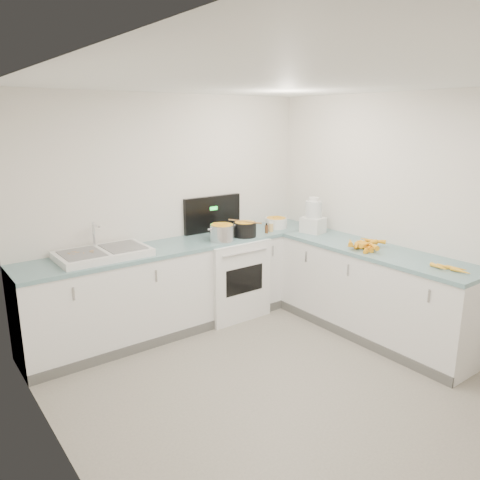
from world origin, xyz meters
TOP-DOWN VIEW (x-y plane):
  - floor at (0.00, 0.00)m, footprint 3.50×4.00m
  - ceiling at (0.00, 0.00)m, footprint 3.50×4.00m
  - wall_back at (0.00, 2.00)m, footprint 3.50×0.00m
  - wall_left at (-1.75, 0.00)m, footprint 0.00×4.00m
  - wall_right at (1.75, 0.00)m, footprint 0.00×4.00m
  - counter_back at (0.00, 1.70)m, footprint 3.50×0.62m
  - counter_right at (1.45, 0.30)m, footprint 0.62×2.20m
  - stove at (0.55, 1.69)m, footprint 0.76×0.65m
  - sink at (-0.90, 1.70)m, footprint 0.86×0.52m
  - steel_pot at (0.38, 1.54)m, footprint 0.33×0.33m
  - black_pot at (0.70, 1.54)m, footprint 0.31×0.31m
  - wooden_spoon at (0.70, 1.54)m, footprint 0.19×0.39m
  - mixing_bowl at (1.27, 1.66)m, footprint 0.35×0.35m
  - extract_bottle at (1.00, 1.51)m, footprint 0.04×0.04m
  - spice_jar at (1.09, 1.55)m, footprint 0.06×0.06m
  - food_processor at (1.45, 1.21)m, footprint 0.25×0.28m
  - carrot_pile at (1.37, 0.38)m, footprint 0.45×0.43m
  - peeled_carrots at (1.40, -0.53)m, footprint 0.17×0.36m
  - peelings at (-1.09, 1.69)m, footprint 0.24×0.20m

SIDE VIEW (x-z plane):
  - floor at x=0.00m, z-range 0.00..0.00m
  - counter_back at x=0.00m, z-range 0.00..0.94m
  - counter_right at x=1.45m, z-range 0.00..0.94m
  - stove at x=0.55m, z-range -0.21..1.15m
  - peeled_carrots at x=1.40m, z-range 0.94..0.98m
  - sink at x=-0.90m, z-range 0.82..1.13m
  - carrot_pile at x=1.37m, z-range 0.93..1.03m
  - extract_bottle at x=1.00m, z-range 0.94..1.04m
  - spice_jar at x=1.09m, z-range 0.94..1.04m
  - mixing_bowl at x=1.27m, z-range 0.94..1.06m
  - black_pot at x=0.70m, z-range 0.92..1.10m
  - peelings at x=-1.09m, z-range 1.01..1.02m
  - steel_pot at x=0.38m, z-range 0.92..1.12m
  - wooden_spoon at x=0.70m, z-range 1.11..1.12m
  - food_processor at x=1.45m, z-range 0.91..1.33m
  - wall_back at x=0.00m, z-range 0.00..2.50m
  - wall_left at x=-1.75m, z-range 0.00..2.50m
  - wall_right at x=1.75m, z-range 0.00..2.50m
  - ceiling at x=0.00m, z-range 2.50..2.50m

